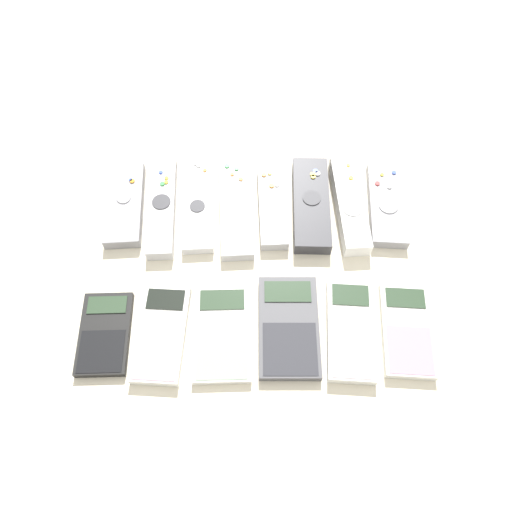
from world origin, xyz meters
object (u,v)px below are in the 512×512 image
at_px(calculator_5, 407,330).
at_px(calculator_3, 289,327).
at_px(remote_4, 272,205).
at_px(calculator_1, 161,333).
at_px(remote_6, 349,204).
at_px(calculator_2, 222,333).
at_px(calculator_4, 351,330).
at_px(remote_3, 236,208).
at_px(remote_1, 162,207).
at_px(remote_5, 311,204).
at_px(calculator_0, 105,333).
at_px(remote_7, 387,205).
at_px(remote_0, 125,204).
at_px(remote_2, 198,203).

bearing_deg(calculator_5, calculator_3, -178.37).
relative_size(remote_4, calculator_5, 1.15).
bearing_deg(calculator_1, remote_6, 41.01).
bearing_deg(calculator_2, calculator_4, -0.48).
bearing_deg(remote_3, remote_1, 176.54).
bearing_deg(remote_5, calculator_2, -120.90).
relative_size(remote_1, remote_6, 1.02).
bearing_deg(calculator_1, calculator_0, -177.12).
bearing_deg(calculator_5, calculator_4, -176.21).
height_order(remote_7, calculator_1, remote_7).
xyz_separation_m(remote_0, remote_3, (0.18, -0.01, -0.00)).
bearing_deg(remote_4, calculator_4, -65.59).
xyz_separation_m(remote_1, calculator_1, (0.02, -0.22, -0.00)).
bearing_deg(remote_3, remote_5, -1.18).
bearing_deg(remote_7, calculator_5, -86.28).
bearing_deg(remote_3, calculator_3, -71.96).
bearing_deg(remote_5, calculator_4, -77.00).
bearing_deg(calculator_3, remote_4, 95.18).
height_order(remote_1, remote_2, remote_1).
relative_size(calculator_3, calculator_5, 1.08).
bearing_deg(calculator_4, remote_1, 147.05).
xyz_separation_m(remote_3, remote_5, (0.12, 0.00, 0.00)).
bearing_deg(calculator_5, remote_6, 109.74).
bearing_deg(remote_0, calculator_3, -42.62).
bearing_deg(remote_2, calculator_2, -81.41).
distance_m(remote_0, remote_4, 0.24).
bearing_deg(remote_5, calculator_0, -142.90).
height_order(remote_6, calculator_5, remote_6).
bearing_deg(remote_7, remote_0, -176.52).
bearing_deg(remote_2, calculator_5, -38.72).
xyz_separation_m(remote_1, remote_5, (0.24, 0.00, 0.00)).
distance_m(remote_5, remote_7, 0.13).
bearing_deg(calculator_3, calculator_5, -2.09).
relative_size(remote_3, remote_6, 1.04).
relative_size(remote_3, calculator_2, 1.32).
relative_size(remote_2, calculator_2, 1.28).
distance_m(remote_3, calculator_1, 0.24).
height_order(remote_4, calculator_3, remote_4).
height_order(remote_2, calculator_0, remote_2).
bearing_deg(remote_3, remote_0, 174.94).
xyz_separation_m(remote_2, calculator_1, (-0.04, -0.23, -0.00)).
bearing_deg(remote_3, calculator_1, -118.21).
relative_size(remote_3, calculator_5, 1.35).
height_order(calculator_0, calculator_4, calculator_4).
bearing_deg(remote_0, calculator_0, -93.77).
xyz_separation_m(remote_2, calculator_3, (0.14, -0.22, -0.00)).
distance_m(remote_5, calculator_3, 0.22).
height_order(calculator_0, calculator_3, calculator_3).
height_order(calculator_4, calculator_5, calculator_4).
xyz_separation_m(remote_7, calculator_4, (-0.08, -0.22, -0.00)).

